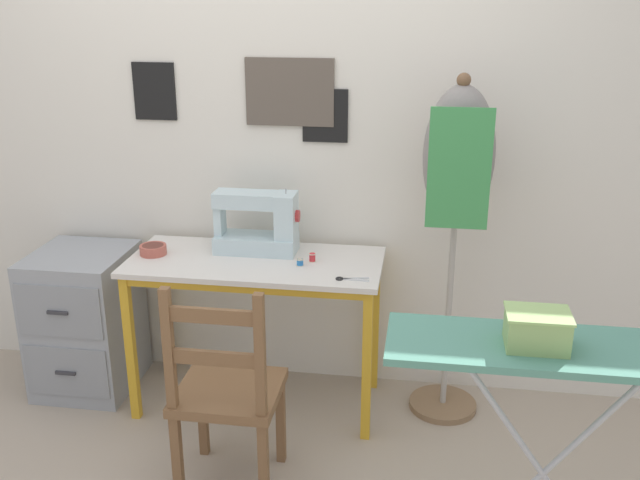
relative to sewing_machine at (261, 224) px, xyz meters
The scene contains 13 objects.
ground_plane 0.95m from the sewing_machine, 90.71° to the right, with size 14.00×14.00×0.00m, color tan.
wall_back 0.46m from the sewing_machine, 91.17° to the left, with size 10.00×0.07×2.55m.
sewing_table 0.26m from the sewing_machine, 92.16° to the right, with size 1.16×0.52×0.74m.
sewing_machine is the anchor object (origin of this frame).
fabric_bowl 0.51m from the sewing_machine, 167.37° to the right, with size 0.12×0.12×0.04m.
scissors 0.54m from the sewing_machine, 32.39° to the right, with size 0.14×0.05×0.01m.
thread_spool_near_machine 0.29m from the sewing_machine, 35.11° to the right, with size 0.04×0.04×0.03m.
thread_spool_mid_table 0.30m from the sewing_machine, 19.65° to the right, with size 0.03×0.03×0.04m.
wooden_chair 0.87m from the sewing_machine, 87.96° to the right, with size 0.40×0.38×0.91m.
filing_cabinet 1.03m from the sewing_machine, behind, with size 0.45×0.50×0.71m.
dress_form 0.92m from the sewing_machine, ahead, with size 0.32×0.32×1.58m.
ironing_board 1.58m from the sewing_machine, 42.57° to the right, with size 1.03×0.32×0.90m.
storage_box 1.54m from the sewing_machine, 44.72° to the right, with size 0.19×0.15×0.11m.
Camera 1 is at (0.75, -2.70, 1.90)m, focal length 40.00 mm.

